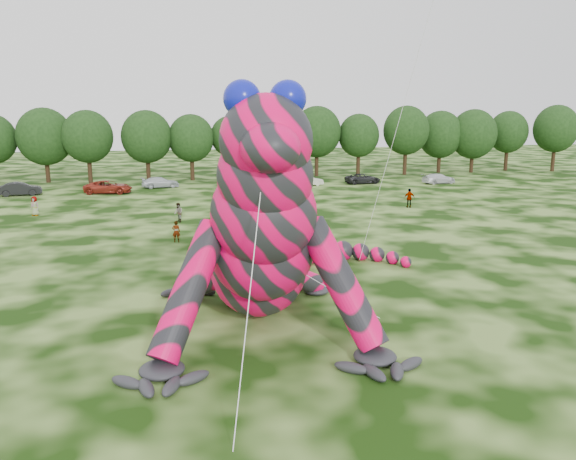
% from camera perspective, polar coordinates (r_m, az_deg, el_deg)
% --- Properties ---
extents(ground, '(240.00, 240.00, 0.00)m').
position_cam_1_polar(ground, '(24.32, 7.46, -10.64)').
color(ground, '#16330A').
rests_on(ground, ground).
extents(inflatable_gecko, '(19.11, 22.17, 10.47)m').
position_cam_1_polar(inflatable_gecko, '(26.08, -3.38, 2.97)').
color(inflatable_gecko, '#F60453').
rests_on(inflatable_gecko, ground).
extents(flying_kite, '(3.70, 3.57, 17.01)m').
position_cam_1_polar(flying_kite, '(33.56, 14.43, 21.35)').
color(flying_kite, red).
rests_on(flying_kite, ground).
extents(tree_5, '(7.16, 6.44, 9.80)m').
position_cam_1_polar(tree_5, '(81.10, -23.43, 7.90)').
color(tree_5, black).
rests_on(tree_5, ground).
extents(tree_6, '(6.52, 5.86, 9.49)m').
position_cam_1_polar(tree_6, '(78.51, -19.64, 7.97)').
color(tree_6, black).
rests_on(tree_6, ground).
extents(tree_7, '(6.68, 6.01, 9.48)m').
position_cam_1_polar(tree_7, '(78.05, -14.12, 8.27)').
color(tree_7, black).
rests_on(tree_7, ground).
extents(tree_8, '(6.14, 5.53, 8.94)m').
position_cam_1_polar(tree_8, '(78.29, -9.78, 8.27)').
color(tree_8, black).
rests_on(tree_8, ground).
extents(tree_9, '(5.27, 4.74, 8.68)m').
position_cam_1_polar(tree_9, '(79.07, -5.92, 8.32)').
color(tree_9, black).
rests_on(tree_9, ground).
extents(tree_10, '(7.09, 6.38, 10.50)m').
position_cam_1_polar(tree_10, '(81.19, -1.54, 9.12)').
color(tree_10, black).
rests_on(tree_10, ground).
extents(tree_11, '(7.01, 6.31, 10.07)m').
position_cam_1_polar(tree_11, '(82.26, 2.94, 8.99)').
color(tree_11, black).
rests_on(tree_11, ground).
extents(tree_12, '(5.99, 5.39, 8.97)m').
position_cam_1_polar(tree_12, '(83.71, 7.19, 8.59)').
color(tree_12, black).
rests_on(tree_12, ground).
extents(tree_13, '(6.83, 6.15, 10.13)m').
position_cam_1_polar(tree_13, '(85.74, 11.88, 8.90)').
color(tree_13, black).
rests_on(tree_13, ground).
extents(tree_14, '(6.82, 6.14, 9.40)m').
position_cam_1_polar(tree_14, '(89.94, 15.18, 8.64)').
color(tree_14, black).
rests_on(tree_14, ground).
extents(tree_15, '(7.17, 6.45, 9.63)m').
position_cam_1_polar(tree_15, '(91.52, 18.28, 8.58)').
color(tree_15, black).
rests_on(tree_15, ground).
extents(tree_16, '(6.26, 5.63, 9.37)m').
position_cam_1_polar(tree_16, '(96.57, 21.40, 8.43)').
color(tree_16, black).
rests_on(tree_16, ground).
extents(tree_17, '(6.98, 6.28, 10.30)m').
position_cam_1_polar(tree_17, '(98.12, 25.50, 8.41)').
color(tree_17, black).
rests_on(tree_17, ground).
extents(car_1, '(4.76, 2.25, 1.51)m').
position_cam_1_polar(car_1, '(69.97, -25.59, 3.79)').
color(car_1, black).
rests_on(car_1, ground).
extents(car_2, '(5.64, 3.18, 1.49)m').
position_cam_1_polar(car_2, '(68.03, -17.80, 4.18)').
color(car_2, maroon).
rests_on(car_2, ground).
extents(car_3, '(4.78, 2.53, 1.32)m').
position_cam_1_polar(car_3, '(71.56, -12.84, 4.74)').
color(car_3, silver).
rests_on(car_3, ground).
extents(car_4, '(4.07, 2.11, 1.32)m').
position_cam_1_polar(car_4, '(70.50, -3.63, 4.92)').
color(car_4, '#131B43').
rests_on(car_4, ground).
extents(car_5, '(4.29, 2.24, 1.35)m').
position_cam_1_polar(car_5, '(71.45, 1.96, 5.04)').
color(car_5, silver).
rests_on(car_5, ground).
extents(car_6, '(4.85, 2.60, 1.30)m').
position_cam_1_polar(car_6, '(74.38, 7.62, 5.19)').
color(car_6, black).
rests_on(car_6, ground).
extents(car_7, '(4.73, 2.42, 1.31)m').
position_cam_1_polar(car_7, '(76.32, 15.07, 5.07)').
color(car_7, silver).
rests_on(car_7, ground).
extents(spectator_3, '(1.17, 0.65, 1.89)m').
position_cam_1_polar(spectator_3, '(56.40, 12.23, 3.18)').
color(spectator_3, gray).
rests_on(spectator_3, ground).
extents(spectator_4, '(1.03, 0.93, 1.77)m').
position_cam_1_polar(spectator_4, '(55.84, -24.33, 2.24)').
color(spectator_4, gray).
rests_on(spectator_4, ground).
extents(spectator_1, '(0.90, 1.00, 1.67)m').
position_cam_1_polar(spectator_1, '(48.73, -11.07, 1.75)').
color(spectator_1, gray).
rests_on(spectator_1, ground).
extents(spectator_0, '(0.61, 0.44, 1.57)m').
position_cam_1_polar(spectator_0, '(41.30, -11.29, -0.16)').
color(spectator_0, gray).
rests_on(spectator_0, ground).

